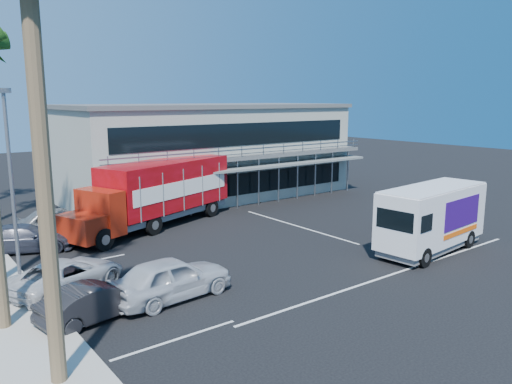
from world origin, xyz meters
TOP-DOWN VIEW (x-y plane):
  - ground at (0.00, 0.00)m, footprint 120.00×120.00m
  - building at (3.00, 14.94)m, footprint 22.40×12.00m
  - light_pole_near at (-14.20, 1.00)m, footprint 0.50×0.25m
  - red_truck at (-4.76, 8.22)m, footprint 11.92×6.53m
  - white_van at (3.93, -5.00)m, footprint 7.08×2.98m
  - parked_car_a at (-9.50, -2.47)m, footprint 5.08×2.41m
  - parked_car_b at (-12.50, -2.50)m, footprint 4.26×2.15m
  - parked_car_c at (-12.50, 0.80)m, footprint 5.36×3.96m
  - parked_car_d at (-12.50, 7.60)m, footprint 5.16×3.54m
  - parked_car_e at (-10.18, 9.90)m, footprint 4.95×2.62m

SIDE VIEW (x-z plane):
  - ground at x=0.00m, z-range 0.00..0.00m
  - parked_car_b at x=-12.50m, z-range 0.00..1.34m
  - parked_car_c at x=-12.50m, z-range 0.00..1.35m
  - parked_car_d at x=-12.50m, z-range 0.00..1.39m
  - parked_car_e at x=-10.18m, z-range 0.00..1.61m
  - parked_car_a at x=-9.50m, z-range 0.00..1.68m
  - white_van at x=3.93m, z-range 0.10..3.47m
  - red_truck at x=-4.76m, z-range 0.20..4.14m
  - building at x=3.00m, z-range 0.01..7.31m
  - light_pole_near at x=-14.20m, z-range 0.46..8.55m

